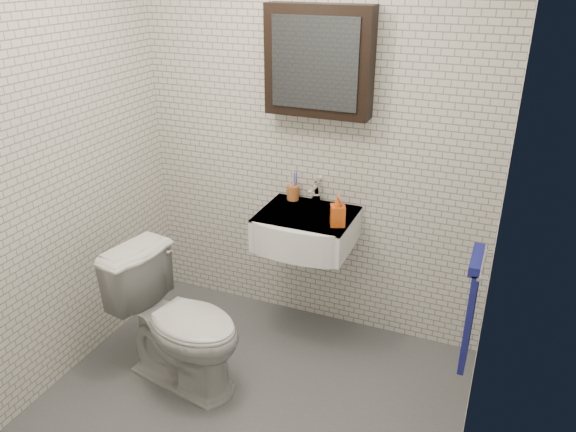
% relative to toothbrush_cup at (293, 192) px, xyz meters
% --- Properties ---
extents(ground, '(2.20, 2.00, 0.01)m').
position_rel_toothbrush_cup_xyz_m(ground, '(0.10, -0.94, -0.90)').
color(ground, '#4E5156').
rests_on(ground, ground).
extents(room_shell, '(2.22, 2.02, 2.51)m').
position_rel_toothbrush_cup_xyz_m(room_shell, '(0.10, -0.94, 0.57)').
color(room_shell, silver).
rests_on(room_shell, ground).
extents(washbasin, '(0.55, 0.50, 0.20)m').
position_rel_toothbrush_cup_xyz_m(washbasin, '(0.15, -0.21, -0.14)').
color(washbasin, white).
rests_on(washbasin, room_shell).
extents(faucet, '(0.06, 0.20, 0.15)m').
position_rel_toothbrush_cup_xyz_m(faucet, '(0.15, -0.01, 0.02)').
color(faucet, silver).
rests_on(faucet, washbasin).
extents(mirror_cabinet, '(0.60, 0.15, 0.60)m').
position_rel_toothbrush_cup_xyz_m(mirror_cabinet, '(0.15, -0.01, 0.80)').
color(mirror_cabinet, black).
rests_on(mirror_cabinet, room_shell).
extents(towel_rail, '(0.09, 0.30, 0.58)m').
position_rel_toothbrush_cup_xyz_m(towel_rail, '(1.15, -0.59, -0.18)').
color(towel_rail, silver).
rests_on(towel_rail, room_shell).
extents(toothbrush_cup, '(0.09, 0.09, 0.20)m').
position_rel_toothbrush_cup_xyz_m(toothbrush_cup, '(0.00, 0.00, 0.00)').
color(toothbrush_cup, '#AE5F2B').
rests_on(toothbrush_cup, washbasin).
extents(soap_bottle, '(0.11, 0.11, 0.18)m').
position_rel_toothbrush_cup_xyz_m(soap_bottle, '(0.37, -0.25, 0.04)').
color(soap_bottle, orange).
rests_on(soap_bottle, washbasin).
extents(toilet, '(0.83, 0.57, 0.78)m').
position_rel_toothbrush_cup_xyz_m(toilet, '(-0.33, -0.84, -0.51)').
color(toilet, silver).
rests_on(toilet, ground).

